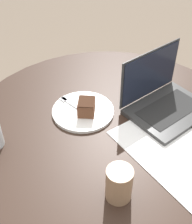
# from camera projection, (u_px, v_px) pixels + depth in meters

# --- Properties ---
(dining_table) EXTENTS (1.09, 1.09, 0.76)m
(dining_table) POSITION_uv_depth(u_px,v_px,m) (109.00, 151.00, 1.20)
(dining_table) COLOR black
(dining_table) RESTS_ON ground_plane
(paper_document) EXTENTS (0.47, 0.41, 0.00)m
(paper_document) POSITION_uv_depth(u_px,v_px,m) (173.00, 151.00, 1.04)
(paper_document) COLOR white
(paper_document) RESTS_ON dining_table
(plate) EXTENTS (0.23, 0.23, 0.01)m
(plate) POSITION_uv_depth(u_px,v_px,m) (83.00, 111.00, 1.18)
(plate) COLOR white
(plate) RESTS_ON dining_table
(cake_slice) EXTENTS (0.08, 0.08, 0.05)m
(cake_slice) POSITION_uv_depth(u_px,v_px,m) (86.00, 107.00, 1.15)
(cake_slice) COLOR brown
(cake_slice) RESTS_ON plate
(fork) EXTENTS (0.15, 0.12, 0.00)m
(fork) POSITION_uv_depth(u_px,v_px,m) (73.00, 105.00, 1.19)
(fork) COLOR silver
(fork) RESTS_ON plate
(coffee_glass) EXTENTS (0.08, 0.08, 0.11)m
(coffee_glass) POSITION_uv_depth(u_px,v_px,m) (119.00, 184.00, 0.87)
(coffee_glass) COLOR #997556
(coffee_glass) RESTS_ON dining_table
(laptop) EXTENTS (0.34, 0.37, 0.22)m
(laptop) POSITION_uv_depth(u_px,v_px,m) (164.00, 101.00, 1.18)
(laptop) COLOR #2D2D2D
(laptop) RESTS_ON dining_table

